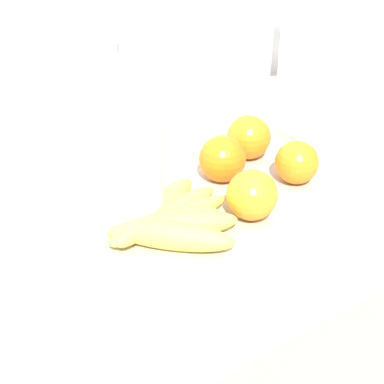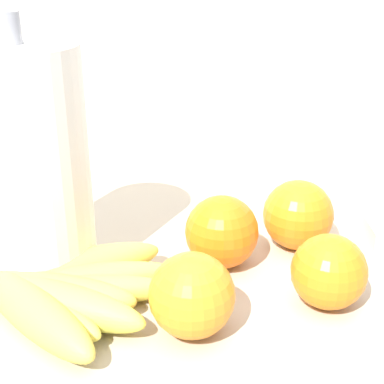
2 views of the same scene
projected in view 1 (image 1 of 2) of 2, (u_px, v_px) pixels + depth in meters
name	position (u px, v px, depth m)	size (l,w,h in m)	color
counter	(224.00, 359.00, 1.19)	(1.41, 0.67, 0.90)	#ADA08C
wall_back	(138.00, 207.00, 1.35)	(1.81, 0.06, 1.30)	silver
banana_bunch	(167.00, 223.00, 0.82)	(0.22, 0.22, 0.04)	#D7C44C
orange_far_right	(297.00, 162.00, 0.94)	(0.08, 0.08, 0.08)	orange
orange_front	(252.00, 195.00, 0.85)	(0.08, 0.08, 0.08)	orange
orange_center	(249.00, 137.00, 1.02)	(0.08, 0.08, 0.08)	orange
orange_back_left	(222.00, 159.00, 0.95)	(0.08, 0.08, 0.08)	orange
paper_towel_roll	(120.00, 148.00, 0.80)	(0.13, 0.13, 0.28)	white
sink_basin	(310.00, 100.00, 1.24)	(0.37, 0.29, 0.22)	#B7BABF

